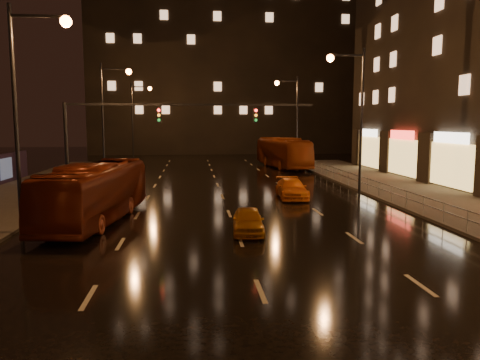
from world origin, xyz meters
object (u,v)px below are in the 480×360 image
Objects in this scene: bus_curb at (283,153)px; taxi_near at (248,221)px; taxi_far at (292,189)px; bus_red at (96,192)px.

bus_curb is 31.64m from taxi_near.
taxi_near is 10.38m from taxi_far.
bus_red is 13.02m from taxi_far.
taxi_far is at bearing 36.46° from bus_red.
taxi_far is at bearing 71.59° from taxi_near.
taxi_far is (11.42, 6.19, -0.85)m from bus_red.
bus_curb is at bearing 83.11° from taxi_far.
bus_curb is 21.46m from taxi_far.
bus_red reaches higher than taxi_near.
bus_red is at bearing -125.67° from bus_curb.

